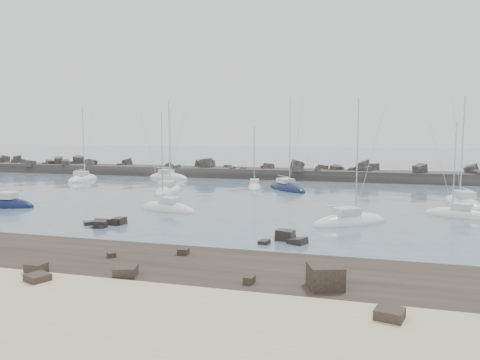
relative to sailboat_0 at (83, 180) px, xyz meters
name	(u,v)px	position (x,y,z in m)	size (l,w,h in m)	color
ground	(178,211)	(29.15, -24.67, -0.14)	(400.00, 400.00, 0.00)	#4B6075
rock_shelf	(51,264)	(29.23, -46.69, -0.13)	(140.00, 12.00, 1.99)	black
rock_cluster_near	(108,225)	(25.92, -34.10, -0.07)	(4.17, 3.34, 1.49)	black
rock_cluster_far	(286,239)	(43.51, -35.64, 0.02)	(3.97, 3.67, 1.33)	black
breakwater	(218,175)	(21.32, 13.36, 0.19)	(115.00, 7.75, 5.22)	#302D2B
sailboat_0	(83,180)	(0.00, 0.00, 0.00)	(3.31, 8.99, 13.99)	white
sailboat_1	(4,205)	(8.21, -27.80, 0.01)	(7.96, 3.00, 12.56)	#0D1839
sailboat_2	(168,191)	(21.65, -10.69, 0.00)	(3.88, 9.45, 14.50)	white
sailboat_3	(168,178)	(13.43, 7.33, 0.00)	(9.30, 4.92, 14.07)	white
sailboat_4	(167,209)	(27.95, -24.89, -0.01)	(7.86, 4.15, 11.97)	white
sailboat_5	(254,188)	(32.64, -2.70, -0.01)	(3.24, 6.80, 10.48)	white
sailboat_6	(350,222)	(48.25, -27.08, -0.01)	(8.13, 7.18, 13.17)	white
sailboat_7	(287,189)	(37.82, -2.96, -0.01)	(8.30, 9.20, 14.90)	#0D1839
sailboat_8	(458,216)	(59.06, -20.25, -0.01)	(7.07, 4.31, 10.83)	white
sailboat_9	(462,204)	(60.85, -12.16, 0.01)	(4.79, 9.37, 14.28)	white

